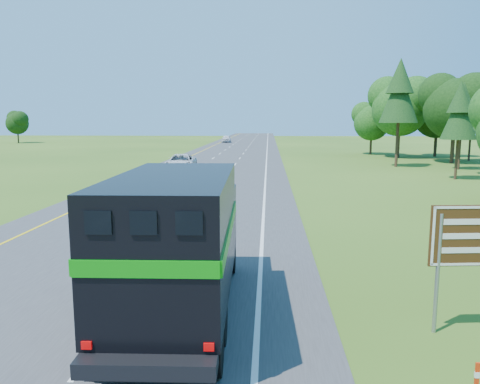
% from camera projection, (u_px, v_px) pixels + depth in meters
% --- Properties ---
extents(road, '(15.00, 260.00, 0.04)m').
position_uv_depth(road, '(222.00, 162.00, 58.26)').
color(road, '#38383A').
rests_on(road, ground).
extents(lane_markings, '(11.15, 260.00, 0.01)m').
position_uv_depth(lane_markings, '(222.00, 162.00, 58.25)').
color(lane_markings, yellow).
rests_on(lane_markings, road).
extents(horse_truck, '(2.99, 8.80, 3.86)m').
position_uv_depth(horse_truck, '(179.00, 240.00, 12.30)').
color(horse_truck, black).
rests_on(horse_truck, road).
extents(white_suv, '(3.17, 6.29, 1.71)m').
position_uv_depth(white_suv, '(181.00, 163.00, 48.10)').
color(white_suv, silver).
rests_on(white_suv, road).
extents(far_car, '(2.05, 4.95, 1.68)m').
position_uv_depth(far_car, '(226.00, 139.00, 109.30)').
color(far_car, silver).
rests_on(far_car, road).
extents(exit_sign, '(2.10, 0.27, 3.57)m').
position_uv_depth(exit_sign, '(474.00, 241.00, 11.29)').
color(exit_sign, gray).
rests_on(exit_sign, ground).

